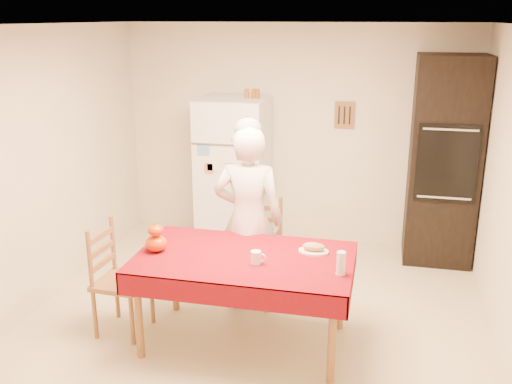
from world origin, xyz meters
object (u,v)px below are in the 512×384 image
(chair_far, at_px, (261,245))
(seated_woman, at_px, (248,220))
(refrigerator, at_px, (234,173))
(oven_cabinet, at_px, (444,161))
(coffee_mug, at_px, (256,257))
(pumpkin_lower, at_px, (156,243))
(dining_table, at_px, (244,264))
(wine_glass, at_px, (341,263))
(bread_plate, at_px, (314,251))
(chair_left, at_px, (115,275))

(chair_far, height_order, seated_woman, seated_woman)
(refrigerator, distance_m, chair_far, 1.39)
(oven_cabinet, bearing_deg, coffee_mug, -124.27)
(chair_far, bearing_deg, pumpkin_lower, -135.27)
(refrigerator, distance_m, dining_table, 2.17)
(dining_table, xyz_separation_m, seated_woman, (-0.11, 0.58, 0.15))
(seated_woman, relative_size, pumpkin_lower, 9.76)
(wine_glass, bearing_deg, pumpkin_lower, 175.79)
(dining_table, xyz_separation_m, chair_far, (-0.05, 0.85, -0.18))
(refrigerator, distance_m, bread_plate, 2.21)
(dining_table, relative_size, seated_woman, 1.00)
(seated_woman, height_order, wine_glass, seated_woman)
(refrigerator, bearing_deg, bread_plate, -58.32)
(pumpkin_lower, bearing_deg, wine_glass, -4.21)
(oven_cabinet, height_order, chair_left, oven_cabinet)
(wine_glass, bearing_deg, chair_left, 176.35)
(chair_far, bearing_deg, dining_table, -95.83)
(seated_woman, bearing_deg, chair_far, -104.14)
(coffee_mug, height_order, pumpkin_lower, pumpkin_lower)
(chair_far, xyz_separation_m, seated_woman, (-0.05, -0.27, 0.34))
(oven_cabinet, xyz_separation_m, chair_far, (-1.69, -1.27, -0.59))
(bread_plate, bearing_deg, wine_glass, -55.70)
(chair_far, xyz_separation_m, wine_glass, (0.82, -1.02, 0.34))
(pumpkin_lower, distance_m, bread_plate, 1.26)
(oven_cabinet, relative_size, coffee_mug, 22.00)
(refrigerator, bearing_deg, chair_far, -64.30)
(coffee_mug, height_order, bread_plate, coffee_mug)
(oven_cabinet, xyz_separation_m, coffee_mug, (-1.52, -2.23, -0.29))
(coffee_mug, bearing_deg, seated_woman, 107.99)
(refrigerator, relative_size, dining_table, 1.00)
(refrigerator, xyz_separation_m, oven_cabinet, (2.28, 0.05, 0.25))
(pumpkin_lower, bearing_deg, refrigerator, 88.08)
(oven_cabinet, distance_m, pumpkin_lower, 3.21)
(refrigerator, xyz_separation_m, seated_woman, (0.53, -1.49, -0.00))
(bread_plate, bearing_deg, chair_left, -171.66)
(refrigerator, xyz_separation_m, chair_far, (0.59, -1.22, -0.34))
(chair_far, relative_size, coffee_mug, 9.50)
(refrigerator, relative_size, seated_woman, 1.00)
(refrigerator, xyz_separation_m, pumpkin_lower, (-0.07, -2.13, -0.02))
(oven_cabinet, xyz_separation_m, pumpkin_lower, (-2.35, -2.17, -0.27))
(refrigerator, distance_m, coffee_mug, 2.31)
(chair_left, xyz_separation_m, pumpkin_lower, (0.39, -0.01, 0.32))
(wine_glass, relative_size, bread_plate, 0.73)
(chair_far, xyz_separation_m, bread_plate, (0.57, -0.66, 0.26))
(dining_table, height_order, pumpkin_lower, pumpkin_lower)
(pumpkin_lower, height_order, bread_plate, pumpkin_lower)
(refrigerator, distance_m, pumpkin_lower, 2.13)
(chair_far, bearing_deg, oven_cabinet, 27.43)
(chair_left, bearing_deg, bread_plate, -78.01)
(oven_cabinet, xyz_separation_m, chair_left, (-2.74, -2.16, -0.59))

